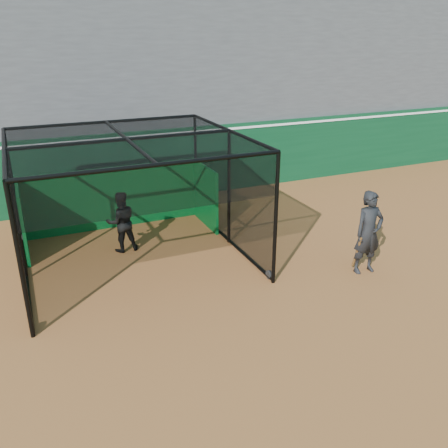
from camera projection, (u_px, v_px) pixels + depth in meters
name	position (u px, v px, depth m)	size (l,w,h in m)	color
ground	(220.00, 328.00, 9.75)	(120.00, 120.00, 0.00)	brown
outfield_wall	(123.00, 167.00, 16.47)	(50.00, 0.50, 2.50)	#0A3B1E
grandstand	(95.00, 64.00, 18.47)	(50.00, 7.85, 8.95)	#4C4C4F
batting_cage	(131.00, 202.00, 12.10)	(5.56, 5.31, 3.23)	black
batter	(121.00, 222.00, 12.89)	(0.82, 0.64, 1.70)	black
on_deck_player	(368.00, 233.00, 11.66)	(0.79, 0.54, 2.12)	black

